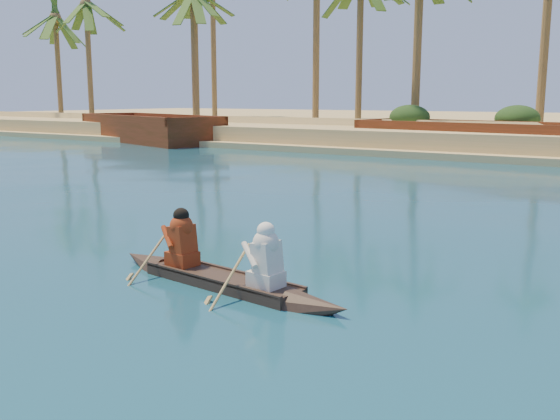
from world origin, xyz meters
The scene contains 3 objects.
canoe centered at (-8.00, -0.54, 0.27)m, with size 5.13×1.28×1.40m.
barge_left centered at (-33.91, 24.10, 0.78)m, with size 14.16×8.43×2.24m.
barge_mid centered at (-12.00, 27.00, 0.74)m, with size 13.06×5.86×2.10m.
Camera 1 is at (-1.71, -8.47, 3.12)m, focal length 40.00 mm.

